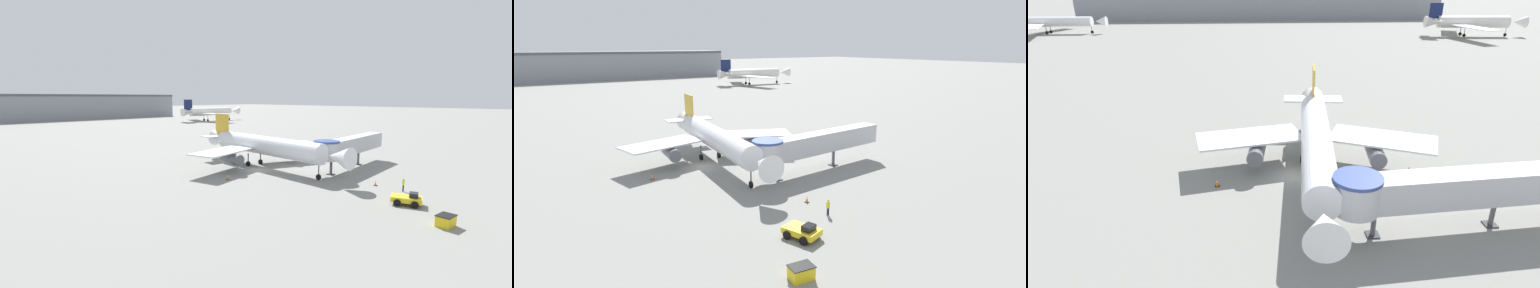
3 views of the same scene
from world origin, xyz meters
The scene contains 8 objects.
ground_plane centered at (0.00, 0.00, 0.00)m, with size 800.00×800.00×0.00m, color gray.
main_airplane centered at (2.63, 0.96, 3.90)m, with size 27.85×34.07×9.17m.
jet_bridge centered at (12.19, -10.69, 4.07)m, with size 23.05×4.97×5.75m.
traffic_cone_port_wing centered at (-8.12, -1.69, 0.39)m, with size 0.49×0.49×0.81m.
traffic_cone_starboard_wing centered at (13.09, 0.14, 0.37)m, with size 0.47×0.47×0.77m.
background_jet_navy_tail centered at (72.50, 104.53, 4.97)m, with size 35.83×39.64×11.38m.
background_jet_blue_tail centered at (-79.51, 120.45, 4.36)m, with size 35.53×39.06×9.91m.
terminal_building centered at (-1.10, 175.00, 7.11)m, with size 175.51×25.34×14.19m.
Camera 3 is at (-3.44, -38.99, 20.57)m, focal length 28.00 mm.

